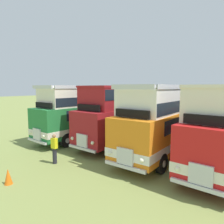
{
  "coord_description": "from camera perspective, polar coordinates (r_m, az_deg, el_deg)",
  "views": [
    {
      "loc": [
        -0.4,
        -13.46,
        4.38
      ],
      "look_at": [
        -10.92,
        0.77,
        2.24
      ],
      "focal_mm": 32.85,
      "sensor_mm": 36.0,
      "label": 1
    }
  ],
  "objects": [
    {
      "name": "bus_first_in_row",
      "position": [
        18.39,
        -5.93,
        0.55
      ],
      "size": [
        3.13,
        10.57,
        4.52
      ],
      "color": "#237538",
      "rests_on": "ground"
    },
    {
      "name": "bus_second_in_row",
      "position": [
        16.52,
        4.42,
        0.23
      ],
      "size": [
        2.84,
        10.04,
        4.49
      ],
      "color": "maroon",
      "rests_on": "ground"
    },
    {
      "name": "bus_third_in_row",
      "position": [
        14.48,
        15.65,
        -1.37
      ],
      "size": [
        2.7,
        10.79,
        4.52
      ],
      "color": "orange",
      "rests_on": "ground"
    },
    {
      "name": "cone_near_end",
      "position": [
        10.81,
        -26.94,
        -15.72
      ],
      "size": [
        0.36,
        0.36,
        0.72
      ],
      "primitive_type": "cone",
      "color": "orange",
      "rests_on": "ground"
    },
    {
      "name": "marshal_person",
      "position": [
        12.37,
        -15.73,
        -9.76
      ],
      "size": [
        0.36,
        0.24,
        1.73
      ],
      "color": "#23232D",
      "rests_on": "ground"
    }
  ]
}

